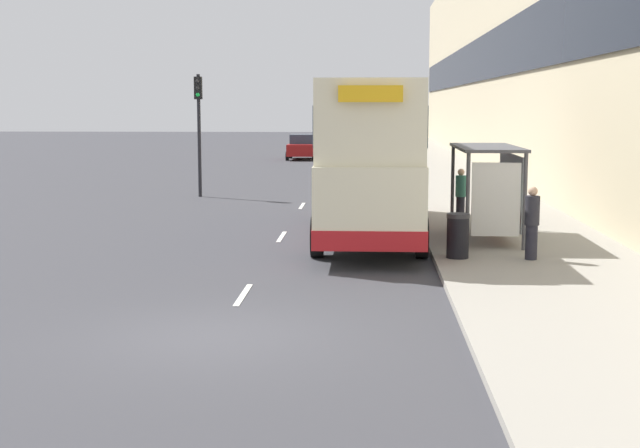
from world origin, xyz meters
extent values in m
plane|color=#38383D|center=(0.00, 0.00, 0.00)|extent=(220.00, 220.00, 0.00)
cube|color=gray|center=(6.50, 38.50, 0.07)|extent=(5.00, 93.00, 0.14)
cube|color=#C6B793|center=(10.50, 38.50, 7.09)|extent=(3.00, 93.00, 14.19)
cube|color=black|center=(8.96, 38.50, 6.38)|extent=(0.12, 89.28, 2.55)
cube|color=silver|center=(0.00, 3.14, 0.01)|extent=(0.12, 2.00, 0.01)
cube|color=silver|center=(0.00, 10.93, 0.01)|extent=(0.12, 2.00, 0.01)
cube|color=silver|center=(0.00, 18.73, 0.01)|extent=(0.12, 2.00, 0.01)
cube|color=silver|center=(0.00, 26.52, 0.01)|extent=(0.12, 2.00, 0.01)
cube|color=silver|center=(0.00, 34.32, 0.01)|extent=(0.12, 2.00, 0.01)
cube|color=#4C4C51|center=(5.60, 10.14, 2.58)|extent=(1.60, 4.20, 0.08)
cylinder|color=#4C4C51|center=(4.90, 8.14, 1.34)|extent=(0.10, 0.10, 2.40)
cylinder|color=#4C4C51|center=(4.90, 12.14, 1.34)|extent=(0.10, 0.10, 2.40)
cylinder|color=#4C4C51|center=(6.30, 8.14, 1.34)|extent=(0.10, 0.10, 2.40)
cylinder|color=#4C4C51|center=(6.30, 12.14, 1.34)|extent=(0.10, 0.10, 2.40)
cube|color=#99A8B2|center=(6.27, 10.14, 1.46)|extent=(0.04, 3.68, 1.92)
cube|color=white|center=(5.60, 8.20, 1.39)|extent=(1.19, 0.10, 1.82)
cube|color=maroon|center=(5.85, 10.14, 0.59)|extent=(0.36, 2.80, 0.08)
cube|color=beige|center=(2.48, 11.07, 1.43)|extent=(2.55, 11.11, 1.85)
cube|color=beige|center=(2.48, 11.07, 3.33)|extent=(2.50, 10.78, 1.95)
cube|color=#B2191E|center=(2.48, 11.07, 0.72)|extent=(2.58, 11.17, 0.45)
cube|color=#2D3847|center=(2.48, 11.07, 1.79)|extent=(2.58, 10.45, 0.81)
cube|color=#2D3847|center=(2.48, 11.07, 3.23)|extent=(2.55, 10.45, 0.94)
cube|color=yellow|center=(2.48, 5.54, 3.95)|extent=(1.40, 0.08, 0.36)
cylinder|color=black|center=(1.20, 14.85, 0.50)|extent=(0.30, 1.00, 1.00)
cylinder|color=black|center=(3.75, 14.85, 0.50)|extent=(0.30, 1.00, 1.00)
cylinder|color=black|center=(1.20, 7.63, 0.50)|extent=(0.30, 1.00, 1.00)
cylinder|color=black|center=(3.75, 7.63, 0.50)|extent=(0.30, 1.00, 1.00)
cube|color=#B7B799|center=(2.23, 62.08, 0.72)|extent=(1.86, 4.13, 0.85)
cube|color=#2D3847|center=(2.23, 61.87, 1.49)|extent=(1.63, 1.98, 0.69)
cylinder|color=black|center=(1.30, 63.36, 0.30)|extent=(0.20, 0.60, 0.60)
cylinder|color=black|center=(3.16, 63.36, 0.30)|extent=(0.20, 0.60, 0.60)
cylinder|color=black|center=(1.30, 60.80, 0.30)|extent=(0.20, 0.60, 0.60)
cylinder|color=black|center=(3.16, 60.80, 0.30)|extent=(0.20, 0.60, 0.60)
cube|color=maroon|center=(-2.13, 47.25, 0.69)|extent=(1.77, 4.27, 0.78)
cube|color=#2D3847|center=(-2.13, 47.46, 1.40)|extent=(1.56, 2.05, 0.64)
cylinder|color=black|center=(-1.24, 45.92, 0.30)|extent=(0.20, 0.60, 0.60)
cylinder|color=black|center=(-3.01, 45.92, 0.30)|extent=(0.20, 0.60, 0.60)
cylinder|color=black|center=(-1.24, 48.57, 0.30)|extent=(0.20, 0.60, 0.60)
cylinder|color=black|center=(-3.01, 48.57, 0.30)|extent=(0.20, 0.60, 0.60)
cube|color=black|center=(2.49, 37.26, 0.70)|extent=(1.73, 4.03, 0.79)
cube|color=#2D3847|center=(2.49, 37.06, 1.42)|extent=(1.53, 1.93, 0.65)
cylinder|color=black|center=(1.62, 38.51, 0.30)|extent=(0.20, 0.60, 0.60)
cylinder|color=black|center=(3.35, 38.51, 0.30)|extent=(0.20, 0.60, 0.60)
cylinder|color=black|center=(1.62, 36.01, 0.30)|extent=(0.20, 0.60, 0.60)
cylinder|color=black|center=(3.35, 36.01, 0.30)|extent=(0.20, 0.60, 0.60)
cylinder|color=#23232D|center=(5.28, 13.49, 0.53)|extent=(0.27, 0.27, 0.78)
cylinder|color=#337260|center=(5.28, 13.49, 1.24)|extent=(0.32, 0.32, 0.65)
sphere|color=tan|center=(5.28, 13.49, 1.67)|extent=(0.21, 0.21, 0.21)
cylinder|color=#23232D|center=(6.23, 6.75, 0.55)|extent=(0.28, 0.28, 0.81)
cylinder|color=#26262D|center=(6.23, 6.75, 1.29)|extent=(0.34, 0.34, 0.68)
sphere|color=tan|center=(6.23, 6.75, 1.74)|extent=(0.22, 0.22, 0.22)
cylinder|color=black|center=(4.55, 6.89, 0.61)|extent=(0.52, 0.52, 0.95)
cylinder|color=#2D2D33|center=(4.55, 6.89, 1.14)|extent=(0.55, 0.55, 0.10)
cylinder|color=black|center=(-4.40, 21.91, 2.47)|extent=(0.14, 0.14, 4.94)
cube|color=black|center=(-4.40, 21.86, 4.39)|extent=(0.30, 0.24, 0.90)
sphere|color=#2D2D2D|center=(-4.40, 21.74, 4.66)|extent=(0.16, 0.16, 0.16)
sphere|color=#2D2D2D|center=(-4.40, 21.74, 4.39)|extent=(0.16, 0.16, 0.16)
sphere|color=#19D84C|center=(-4.40, 21.74, 4.12)|extent=(0.16, 0.16, 0.16)
camera|label=1|loc=(2.43, -13.90, 3.70)|focal=50.00mm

